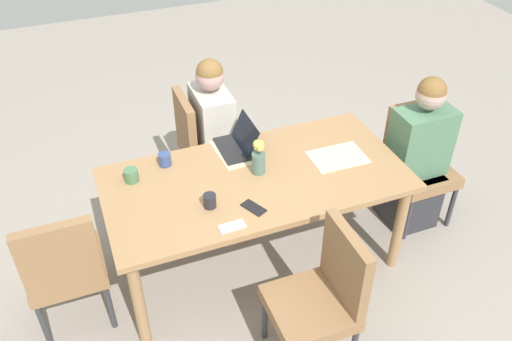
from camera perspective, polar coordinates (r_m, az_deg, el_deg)
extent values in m
plane|color=gray|center=(3.85, 0.00, -9.32)|extent=(10.00, 10.00, 0.00)
cube|color=#9E754C|center=(3.37, 0.00, -0.95)|extent=(1.89, 0.93, 0.04)
cylinder|color=#9E754C|center=(4.18, 9.17, 0.82)|extent=(0.07, 0.07, 0.69)
cylinder|color=#9E754C|center=(3.76, -14.62, -4.88)|extent=(0.07, 0.07, 0.69)
cylinder|color=#9E754C|center=(3.69, 14.91, -5.83)|extent=(0.07, 0.07, 0.69)
cylinder|color=#9E754C|center=(3.21, -12.30, -13.59)|extent=(0.07, 0.07, 0.69)
cube|color=olive|center=(4.09, 17.00, -0.29)|extent=(0.44, 0.44, 0.08)
cube|color=olive|center=(4.06, 16.15, 4.20)|extent=(0.42, 0.06, 0.45)
cylinder|color=#333338|center=(4.22, 20.00, -3.60)|extent=(0.04, 0.04, 0.37)
cylinder|color=#333338|center=(4.02, 15.77, -4.98)|extent=(0.04, 0.04, 0.37)
cylinder|color=#333338|center=(4.44, 17.08, -0.66)|extent=(0.04, 0.04, 0.37)
cylinder|color=#333338|center=(4.24, 12.94, -1.81)|extent=(0.04, 0.04, 0.37)
cube|color=#2D2D33|center=(4.17, 15.88, -2.49)|extent=(0.34, 0.36, 0.45)
cube|color=#4C7556|center=(3.89, 17.04, 2.90)|extent=(0.40, 0.24, 0.50)
sphere|color=tan|center=(3.71, 18.06, 7.62)|extent=(0.20, 0.20, 0.20)
sphere|color=brown|center=(3.69, 18.15, 8.02)|extent=(0.19, 0.19, 0.19)
cube|color=olive|center=(4.16, -4.69, 2.18)|extent=(0.44, 0.44, 0.08)
cube|color=olive|center=(3.98, -7.49, 4.72)|extent=(0.06, 0.42, 0.45)
cylinder|color=#333338|center=(4.49, -2.96, 1.64)|extent=(0.04, 0.04, 0.37)
cylinder|color=#333338|center=(4.20, -1.28, -1.18)|extent=(0.04, 0.04, 0.37)
cylinder|color=#333338|center=(4.41, -7.64, 0.58)|extent=(0.04, 0.04, 0.37)
cylinder|color=#333338|center=(4.11, -6.26, -2.36)|extent=(0.04, 0.04, 0.37)
cube|color=#2D2D33|center=(4.23, -4.32, -0.31)|extent=(0.36, 0.34, 0.45)
cube|color=#B7B2A8|center=(3.96, -4.63, 5.16)|extent=(0.24, 0.40, 0.50)
sphere|color=tan|center=(3.77, -4.91, 9.92)|extent=(0.20, 0.20, 0.20)
sphere|color=brown|center=(3.76, -4.93, 10.33)|extent=(0.19, 0.19, 0.19)
cube|color=olive|center=(3.06, 5.77, -14.25)|extent=(0.44, 0.44, 0.08)
cube|color=olive|center=(2.92, 9.49, -9.84)|extent=(0.06, 0.42, 0.45)
cylinder|color=#333338|center=(3.29, 0.94, -15.28)|extent=(0.04, 0.04, 0.37)
cylinder|color=#333338|center=(3.40, 7.06, -13.33)|extent=(0.04, 0.04, 0.37)
cube|color=olive|center=(3.42, -19.46, -9.66)|extent=(0.44, 0.44, 0.08)
cube|color=olive|center=(3.10, -20.12, -8.72)|extent=(0.42, 0.06, 0.45)
cylinder|color=#333338|center=(3.73, -21.93, -10.62)|extent=(0.04, 0.04, 0.37)
cylinder|color=#333338|center=(3.71, -16.13, -9.39)|extent=(0.04, 0.04, 0.37)
cylinder|color=#333338|center=(3.48, -21.54, -15.05)|extent=(0.04, 0.04, 0.37)
cylinder|color=#333338|center=(3.45, -15.20, -13.74)|extent=(0.04, 0.04, 0.37)
cylinder|color=#4C6B60|center=(3.35, 0.27, 0.79)|extent=(0.09, 0.09, 0.14)
sphere|color=gold|center=(3.27, 0.16, 2.79)|extent=(0.06, 0.06, 0.06)
cylinder|color=#477A3D|center=(3.29, 0.16, 2.27)|extent=(0.01, 0.01, 0.07)
sphere|color=gold|center=(3.27, 0.42, 2.43)|extent=(0.05, 0.05, 0.05)
cylinder|color=#477A3D|center=(3.29, 0.41, 2.06)|extent=(0.01, 0.01, 0.05)
sphere|color=gold|center=(3.31, 0.44, 2.77)|extent=(0.05, 0.05, 0.05)
cylinder|color=#477A3D|center=(3.32, 0.44, 2.43)|extent=(0.01, 0.01, 0.05)
cube|color=beige|center=(3.56, 8.70, 1.38)|extent=(0.36, 0.27, 0.00)
cube|color=beige|center=(3.58, -2.07, 2.08)|extent=(0.28, 0.37, 0.00)
cube|color=black|center=(3.59, -2.17, 2.39)|extent=(0.22, 0.32, 0.02)
cube|color=black|center=(3.55, -1.17, 3.92)|extent=(0.09, 0.31, 0.18)
cylinder|color=#232328|center=(3.12, -4.92, -3.22)|extent=(0.08, 0.08, 0.08)
cylinder|color=#47704C|center=(3.39, -13.08, -0.50)|extent=(0.09, 0.09, 0.08)
cylinder|color=#33477A|center=(3.48, -9.64, 1.16)|extent=(0.08, 0.08, 0.08)
cube|color=black|center=(3.12, -0.26, -3.97)|extent=(0.13, 0.17, 0.01)
cube|color=silver|center=(3.01, -2.55, -5.96)|extent=(0.15, 0.08, 0.01)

